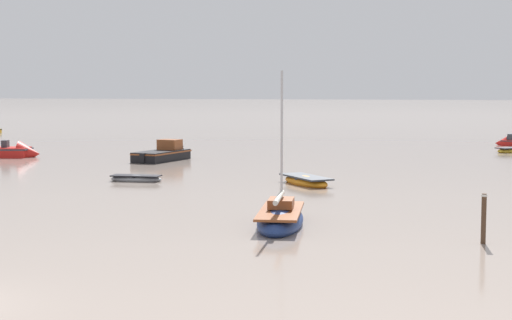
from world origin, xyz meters
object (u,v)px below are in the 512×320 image
Objects in this scene: motorboat_moored_0 at (7,153)px; rowboat_moored_1 at (136,179)px; sailboat_moored_0 at (280,219)px; rowboat_moored_0 at (306,181)px; motorboat_moored_3 at (168,155)px; mooring_post_near at (484,220)px.

rowboat_moored_1 is (17.03, -13.25, -0.16)m from motorboat_moored_0.
sailboat_moored_0 is at bearing -55.47° from motorboat_moored_0.
sailboat_moored_0 is at bearing -32.67° from rowboat_moored_0.
motorboat_moored_0 is at bearing 104.96° from motorboat_moored_3.
sailboat_moored_0 is at bearing 166.76° from mooring_post_near.
sailboat_moored_0 reaches higher than rowboat_moored_1.
sailboat_moored_0 is (1.53, -14.06, 0.10)m from rowboat_moored_0.
motorboat_moored_3 reaches higher than motorboat_moored_0.
rowboat_moored_0 is 10.44m from rowboat_moored_1.
mooring_post_near is (19.92, -15.08, 0.73)m from rowboat_moored_1.
sailboat_moored_0 is 31.33m from motorboat_moored_3.
rowboat_moored_1 is at bearing 34.62° from sailboat_moored_0.
rowboat_moored_0 is 18.57m from mooring_post_near.
rowboat_moored_0 is 19.09m from motorboat_moored_3.
mooring_post_near reaches higher than rowboat_moored_1.
mooring_post_near is (9.51, -15.93, 0.68)m from rowboat_moored_0.
mooring_post_near is (36.95, -28.33, 0.57)m from motorboat_moored_0.
motorboat_moored_3 is (-13.65, 13.35, 0.17)m from rowboat_moored_0.
rowboat_moored_1 is 1.62× the size of mooring_post_near.
sailboat_moored_0 is 1.01× the size of motorboat_moored_3.
rowboat_moored_0 is at bearing 120.83° from mooring_post_near.
sailboat_moored_0 reaches higher than motorboat_moored_0.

